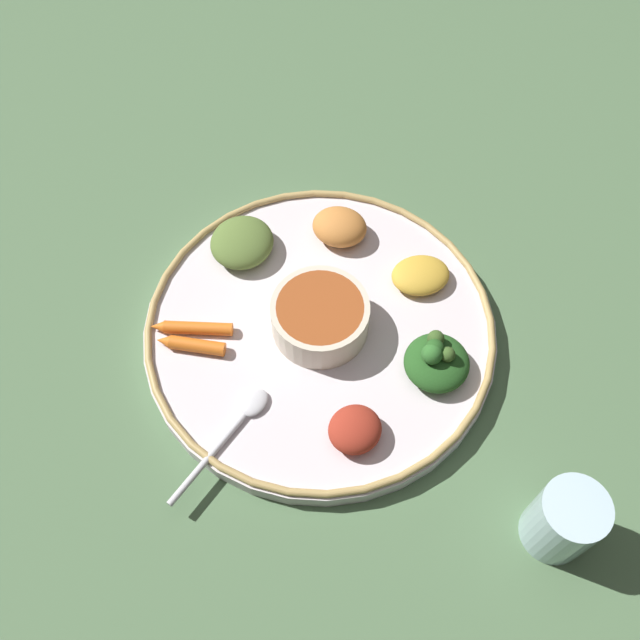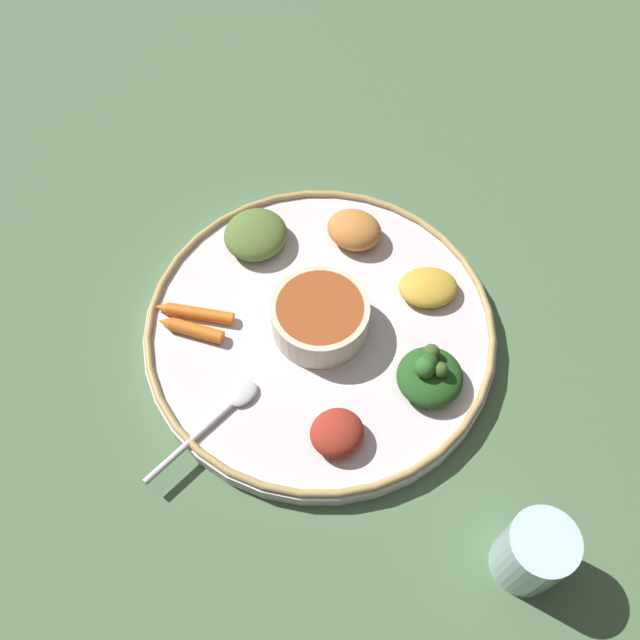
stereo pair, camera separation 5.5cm
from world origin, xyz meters
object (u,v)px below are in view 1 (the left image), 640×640
(carrot_near_spoon, at_px, (193,328))
(drinking_glass, at_px, (562,522))
(spoon, at_px, (235,426))
(greens_pile, at_px, (436,361))
(carrot_outer, at_px, (192,345))
(center_bowl, at_px, (320,316))

(carrot_near_spoon, bearing_deg, drinking_glass, -144.99)
(spoon, xyz_separation_m, greens_pile, (-0.03, -0.22, 0.02))
(spoon, height_order, drinking_glass, drinking_glass)
(carrot_near_spoon, relative_size, carrot_outer, 1.22)
(center_bowl, distance_m, carrot_outer, 0.14)
(greens_pile, height_order, drinking_glass, drinking_glass)
(center_bowl, relative_size, carrot_outer, 1.51)
(carrot_outer, relative_size, drinking_glass, 0.81)
(carrot_near_spoon, height_order, carrot_outer, same)
(center_bowl, xyz_separation_m, drinking_glass, (-0.29, -0.11, -0.01))
(drinking_glass, bearing_deg, greens_pile, 7.07)
(drinking_glass, bearing_deg, spoon, 47.57)
(greens_pile, xyz_separation_m, carrot_outer, (0.13, 0.23, -0.01))
(spoon, bearing_deg, greens_pile, -96.72)
(greens_pile, relative_size, carrot_outer, 1.38)
(greens_pile, relative_size, drinking_glass, 1.12)
(center_bowl, bearing_deg, drinking_glass, -158.84)
(carrot_near_spoon, relative_size, drinking_glass, 0.99)
(carrot_near_spoon, xyz_separation_m, carrot_outer, (-0.02, 0.01, 0.00))
(drinking_glass, bearing_deg, carrot_near_spoon, 35.01)
(carrot_outer, bearing_deg, carrot_near_spoon, -21.91)
(center_bowl, xyz_separation_m, carrot_outer, (0.03, 0.14, -0.02))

